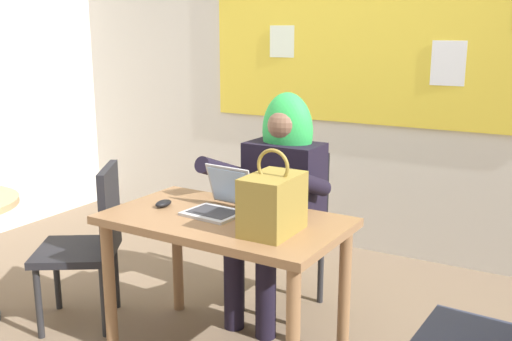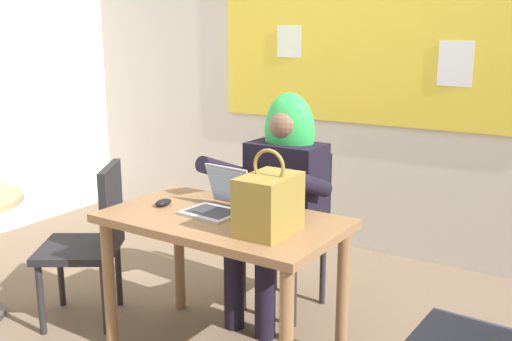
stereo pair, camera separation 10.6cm
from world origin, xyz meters
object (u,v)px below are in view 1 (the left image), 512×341
(person_costumed, at_px, (278,186))
(computer_mouse, at_px, (163,203))
(chair_spare_by_window, at_px, (91,238))
(desk_main, at_px, (225,239))
(handbag, at_px, (273,203))
(laptop, at_px, (220,202))
(chair_extra_corner, at_px, (501,332))
(chair_at_desk, at_px, (289,220))

(person_costumed, xyz_separation_m, computer_mouse, (-0.36, -0.57, -0.01))
(computer_mouse, xyz_separation_m, chair_spare_by_window, (-0.46, -0.07, -0.25))
(desk_main, height_order, handbag, handbag)
(desk_main, height_order, person_costumed, person_costumed)
(laptop, height_order, chair_extra_corner, laptop)
(desk_main, xyz_separation_m, chair_at_desk, (0.00, 0.69, -0.10))
(chair_extra_corner, bearing_deg, handbag, 2.07)
(desk_main, xyz_separation_m, person_costumed, (-0.00, 0.56, 0.13))
(chair_at_desk, distance_m, chair_spare_by_window, 1.12)
(chair_extra_corner, bearing_deg, desk_main, -1.16)
(computer_mouse, bearing_deg, person_costumed, 59.05)
(person_costumed, xyz_separation_m, handbag, (0.31, -0.64, 0.11))
(desk_main, xyz_separation_m, handbag, (0.30, -0.08, 0.24))
(desk_main, height_order, chair_spare_by_window, chair_spare_by_window)
(chair_spare_by_window, bearing_deg, chair_extra_corner, 146.88)
(person_costumed, height_order, chair_spare_by_window, person_costumed)
(chair_at_desk, relative_size, laptop, 2.96)
(desk_main, xyz_separation_m, chair_extra_corner, (1.27, -0.09, -0.10))
(chair_at_desk, bearing_deg, chair_spare_by_window, -44.87)
(person_costumed, distance_m, chair_extra_corner, 1.45)
(person_costumed, bearing_deg, chair_spare_by_window, -50.92)
(chair_at_desk, bearing_deg, laptop, -3.68)
(person_costumed, bearing_deg, computer_mouse, -31.08)
(handbag, height_order, chair_extra_corner, handbag)
(chair_at_desk, xyz_separation_m, person_costumed, (-0.00, -0.13, 0.23))
(chair_at_desk, relative_size, chair_extra_corner, 1.01)
(laptop, xyz_separation_m, chair_extra_corner, (1.33, -0.15, -0.26))
(laptop, distance_m, handbag, 0.40)
(desk_main, distance_m, chair_at_desk, 0.70)
(chair_at_desk, relative_size, handbag, 2.41)
(computer_mouse, bearing_deg, chair_at_desk, 63.81)
(person_costumed, bearing_deg, desk_main, 1.53)
(computer_mouse, bearing_deg, handbag, -4.58)
(laptop, relative_size, handbag, 0.82)
(person_costumed, height_order, laptop, person_costumed)
(desk_main, xyz_separation_m, laptop, (-0.06, 0.06, 0.16))
(laptop, bearing_deg, chair_extra_corner, -1.45)
(desk_main, distance_m, chair_spare_by_window, 0.83)
(person_costumed, bearing_deg, laptop, -5.65)
(handbag, relative_size, chair_spare_by_window, 0.43)
(chair_spare_by_window, distance_m, chair_extra_corner, 2.09)
(laptop, height_order, handbag, handbag)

